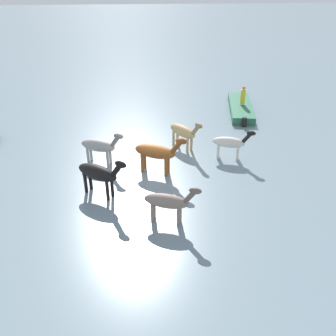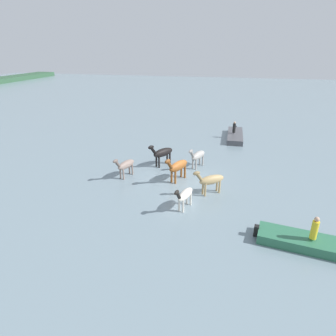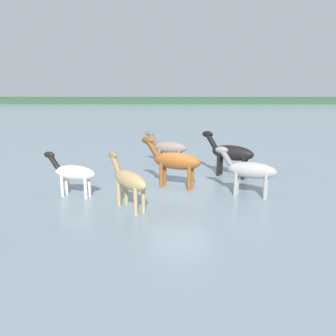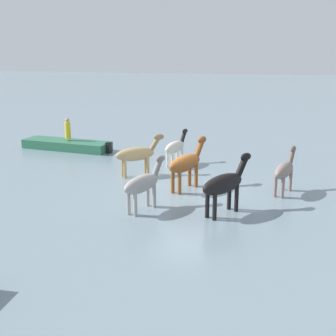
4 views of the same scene
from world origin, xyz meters
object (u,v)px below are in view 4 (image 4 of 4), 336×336
Objects in this scene: horse_chestnut_trailing at (186,163)px; person_watcher_seated at (68,129)px; horse_gray_outer at (143,183)px; horse_pinto_flank at (224,184)px; horse_rear_stallion at (176,147)px; boat_motor_center at (67,146)px; horse_mid_herd at (137,154)px; horse_dark_mare at (285,170)px.

horse_chestnut_trailing is 9.98m from person_watcher_seated.
horse_pinto_flank is at bearing -62.51° from horse_gray_outer.
horse_rear_stallion is 7.15m from boat_motor_center.
horse_mid_herd reaches higher than person_watcher_seated.
horse_gray_outer reaches higher than boat_motor_center.
horse_rear_stallion is 0.39× the size of boat_motor_center.
horse_dark_mare is (3.53, 5.13, 0.05)m from horse_rear_stallion.
horse_dark_mare is at bearing -62.09° from horse_chestnut_trailing.
boat_motor_center is (-8.86, -6.90, -0.84)m from horse_gray_outer.
horse_pinto_flank is (6.37, 3.02, 0.19)m from horse_rear_stallion.
horse_dark_mare is 1.08× the size of horse_mid_herd.
horse_chestnut_trailing is (-2.82, 1.06, 0.11)m from horse_gray_outer.
horse_gray_outer is 1.03× the size of horse_dark_mare.
horse_rear_stallion is 1.80× the size of person_watcher_seated.
horse_rear_stallion is at bearing 21.83° from horse_mid_herd.
horse_mid_herd is at bearing 167.06° from horse_rear_stallion.
horse_pinto_flank is 13.05m from boat_motor_center.
horse_mid_herd is at bearing 149.00° from boat_motor_center.
boat_motor_center is (-5.75, -11.88, -0.79)m from horse_dark_mare.
horse_gray_outer is at bearing 140.22° from horse_dark_mare.
horse_gray_outer is at bearing -176.94° from horse_chestnut_trailing.
horse_dark_mare is at bearing 63.83° from person_watcher_seated.
boat_motor_center is (-8.60, -9.77, -0.93)m from horse_pinto_flank.
person_watcher_seated is (-8.66, -9.71, 0.04)m from horse_pinto_flank.
horse_gray_outer is 0.91× the size of horse_chestnut_trailing.
horse_dark_mare is 13.18m from person_watcher_seated.
horse_gray_outer reaches higher than horse_dark_mare.
horse_gray_outer is 4.61m from horse_mid_herd.
horse_chestnut_trailing reaches higher than horse_rear_stallion.
horse_rear_stallion reaches higher than boat_motor_center.
horse_dark_mare reaches higher than horse_rear_stallion.
person_watcher_seated is at bearing 75.98° from horse_chestnut_trailing.
horse_dark_mare is 0.41× the size of boat_motor_center.
person_watcher_seated reaches higher than boat_motor_center.
horse_chestnut_trailing reaches higher than boat_motor_center.
horse_chestnut_trailing is 2.97m from horse_mid_herd.
horse_dark_mare is at bearing -107.22° from horse_rear_stallion.
horse_dark_mare is at bearing 162.82° from boat_motor_center.
horse_pinto_flank reaches higher than horse_rear_stallion.
horse_chestnut_trailing is 1.22× the size of horse_mid_herd.
boat_motor_center is at bearing 76.46° from horse_chestnut_trailing.
horse_rear_stallion is at bearing 23.44° from horse_gray_outer.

